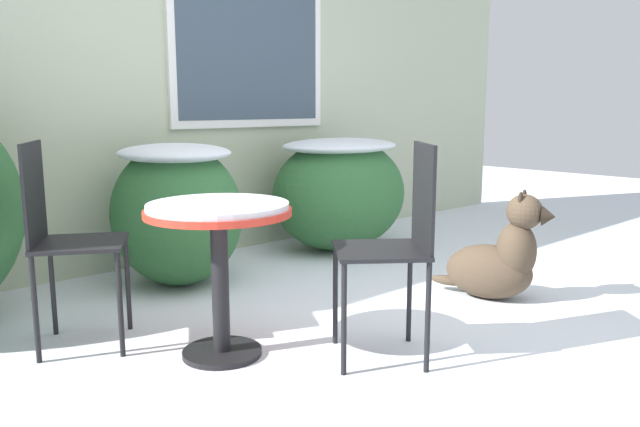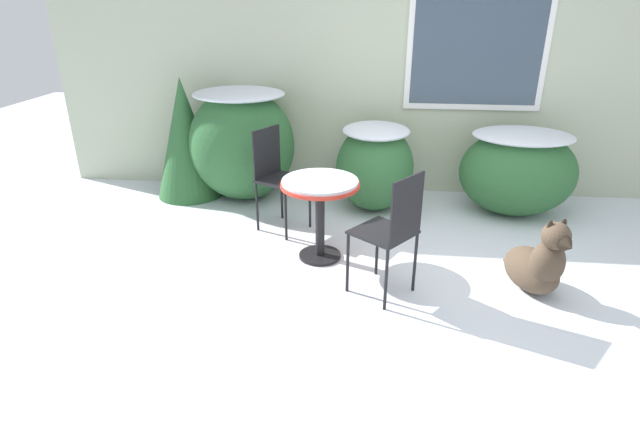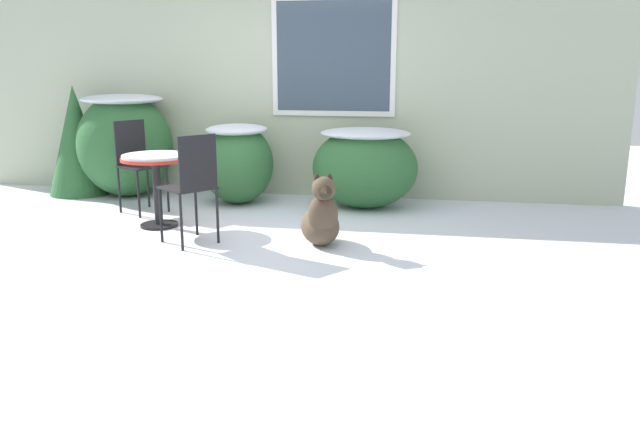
{
  "view_description": "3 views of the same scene",
  "coord_description": "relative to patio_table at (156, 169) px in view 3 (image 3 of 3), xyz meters",
  "views": [
    {
      "loc": [
        -2.28,
        -1.91,
        1.14
      ],
      "look_at": [
        0.0,
        0.6,
        0.55
      ],
      "focal_mm": 35.0,
      "sensor_mm": 36.0,
      "label": 1
    },
    {
      "loc": [
        -0.37,
        -3.42,
        2.08
      ],
      "look_at": [
        -0.78,
        0.42,
        0.41
      ],
      "focal_mm": 28.0,
      "sensor_mm": 36.0,
      "label": 2
    },
    {
      "loc": [
        1.82,
        -5.18,
        1.55
      ],
      "look_at": [
        0.89,
        0.08,
        0.28
      ],
      "focal_mm": 35.0,
      "sensor_mm": 36.0,
      "label": 3
    }
  ],
  "objects": [
    {
      "name": "evergreen_bush",
      "position": [
        -1.64,
        1.36,
        0.09
      ],
      "size": [
        0.73,
        0.73,
        1.32
      ],
      "color": "#2D6033",
      "rests_on": "ground_plane"
    },
    {
      "name": "dog",
      "position": [
        1.69,
        -0.39,
        -0.33
      ],
      "size": [
        0.49,
        0.7,
        0.66
      ],
      "rotation": [
        0.0,
        0.0,
        0.34
      ],
      "color": "#4C3D2D",
      "rests_on": "ground_plane"
    },
    {
      "name": "house_wall",
      "position": [
        0.82,
        1.78,
        1.01
      ],
      "size": [
        8.0,
        0.1,
        3.15
      ],
      "color": "#B2BC9E",
      "rests_on": "ground_plane"
    },
    {
      "name": "patio_chair_near_table",
      "position": [
        -0.47,
        0.58,
        -0.02
      ],
      "size": [
        0.54,
        0.54,
        0.98
      ],
      "rotation": [
        0.0,
        0.0,
        1.04
      ],
      "color": "black",
      "rests_on": "ground_plane"
    },
    {
      "name": "shrub_right",
      "position": [
        1.91,
        1.19,
        -0.09
      ],
      "size": [
        1.16,
        0.9,
        0.89
      ],
      "color": "#2D6033",
      "rests_on": "ground_plane"
    },
    {
      "name": "shrub_left",
      "position": [
        -1.0,
        1.33,
        0.08
      ],
      "size": [
        1.14,
        1.01,
        1.22
      ],
      "color": "#2D6033",
      "rests_on": "ground_plane"
    },
    {
      "name": "patio_table",
      "position": [
        0.0,
        0.0,
        0.0
      ],
      "size": [
        0.66,
        0.66,
        0.71
      ],
      "color": "black",
      "rests_on": "ground_plane"
    },
    {
      "name": "shrub_middle",
      "position": [
        0.45,
        1.18,
        -0.08
      ],
      "size": [
        0.81,
        0.88,
        0.91
      ],
      "color": "#2D6033",
      "rests_on": "ground_plane"
    },
    {
      "name": "patio_chair_far_side",
      "position": [
        0.58,
        -0.55,
        -0.02
      ],
      "size": [
        0.56,
        0.56,
        0.98
      ],
      "rotation": [
        0.0,
        0.0,
        4.05
      ],
      "color": "black",
      "rests_on": "ground_plane"
    },
    {
      "name": "ground_plane",
      "position": [
        0.78,
        -0.42,
        -0.57
      ],
      "size": [
        16.0,
        16.0,
        0.0
      ],
      "primitive_type": "plane",
      "color": "silver"
    }
  ]
}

